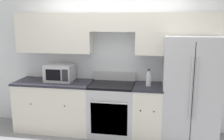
% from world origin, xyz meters
% --- Properties ---
extents(wall_back, '(8.00, 0.39, 2.60)m').
position_xyz_m(wall_back, '(-0.00, 0.59, 1.48)').
color(wall_back, silver).
rests_on(wall_back, ground_plane).
extents(lower_cabinets_left, '(1.40, 0.64, 0.92)m').
position_xyz_m(lower_cabinets_left, '(-1.08, 0.31, 0.46)').
color(lower_cabinets_left, silver).
rests_on(lower_cabinets_left, ground_plane).
extents(lower_cabinets_right, '(0.50, 0.64, 0.92)m').
position_xyz_m(lower_cabinets_right, '(0.63, 0.31, 0.46)').
color(lower_cabinets_right, silver).
rests_on(lower_cabinets_right, ground_plane).
extents(oven_range, '(0.78, 0.65, 1.08)m').
position_xyz_m(oven_range, '(0.00, 0.31, 0.46)').
color(oven_range, '#B7B7BC').
rests_on(oven_range, ground_plane).
extents(refrigerator, '(0.90, 0.75, 1.77)m').
position_xyz_m(refrigerator, '(1.31, 0.36, 0.88)').
color(refrigerator, '#B7B7BC').
rests_on(refrigerator, ground_plane).
extents(microwave, '(0.49, 0.39, 0.30)m').
position_xyz_m(microwave, '(-0.98, 0.38, 1.07)').
color(microwave, '#B7B7BC').
rests_on(microwave, lower_cabinets_left).
extents(bottle, '(0.09, 0.09, 0.29)m').
position_xyz_m(bottle, '(0.63, 0.30, 1.03)').
color(bottle, silver).
rests_on(bottle, lower_cabinets_right).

